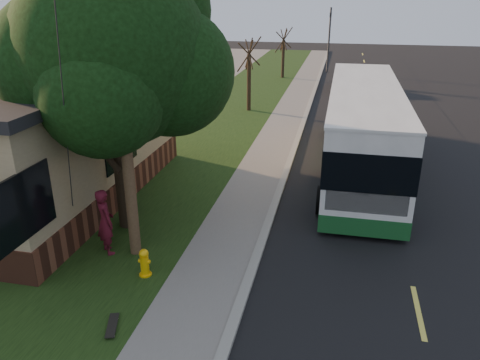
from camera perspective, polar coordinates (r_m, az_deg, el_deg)
name	(u,v)px	position (r m, az deg, el deg)	size (l,w,h in m)	color
ground	(246,290)	(11.70, 0.71, -13.26)	(120.00, 120.00, 0.00)	black
road	(386,164)	(20.61, 17.41, 1.85)	(8.00, 80.00, 0.01)	black
curb	(292,156)	(20.57, 6.31, 2.88)	(0.25, 80.00, 0.12)	gray
sidewalk	(269,155)	(20.70, 3.55, 3.03)	(2.00, 80.00, 0.08)	slate
grass_verge	(193,150)	(21.47, -5.74, 3.65)	(5.00, 80.00, 0.07)	black
building_lot	(1,137)	(26.24, -27.10, 4.69)	(15.00, 80.00, 0.04)	slate
fire_hydrant	(145,263)	(12.15, -11.56, -9.83)	(0.32, 0.32, 0.74)	yellow
utility_pole	(120,87)	(11.78, -14.42, 10.95)	(2.86, 3.21, 9.07)	#473321
leafy_tree	(116,54)	(13.55, -14.92, 14.58)	(6.30, 6.00, 7.80)	black
bare_tree_near	(249,75)	(28.27, 1.10, 12.63)	(1.38, 1.21, 4.31)	black
bare_tree_far	(283,54)	(39.95, 5.29, 15.08)	(1.38, 1.21, 4.03)	black
traffic_signal	(329,36)	(43.53, 10.83, 16.91)	(0.18, 0.22, 5.50)	#2D2D30
transit_bus	(362,127)	(19.23, 14.70, 6.32)	(2.86, 12.42, 3.36)	silver
skateboarder	(105,222)	(13.14, -16.10, -4.89)	(0.68, 0.45, 1.86)	#54101E
skateboard_main	(112,325)	(10.81, -15.31, -16.74)	(0.44, 0.82, 0.08)	black
dumpster	(21,187)	(17.12, -25.10, -0.76)	(1.93, 1.77, 1.38)	black
distant_car	(349,80)	(35.53, 13.15, 11.76)	(1.83, 4.55, 1.55)	black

